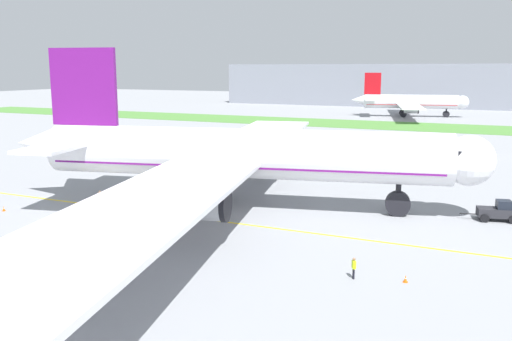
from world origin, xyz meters
name	(u,v)px	position (x,y,z in m)	size (l,w,h in m)	color
ground_plane	(191,208)	(0.00, 0.00, 0.00)	(600.00, 600.00, 0.00)	gray
apron_taxi_line	(174,215)	(0.00, -3.63, 0.00)	(280.00, 0.36, 0.01)	yellow
grass_median_strip	(380,125)	(0.00, 104.94, 0.05)	(320.00, 24.00, 0.10)	#4C8438
airliner_foreground	(235,154)	(4.56, 2.54, 6.30)	(55.85, 89.64, 18.54)	white
pushback_tug	(498,211)	(32.84, 8.96, 1.03)	(5.91, 3.04, 2.27)	#26262B
ground_crew_wingwalker_port	(354,266)	(22.96, -13.76, 1.04)	(0.44, 0.54, 1.71)	black
ground_crew_marshaller_front	(100,196)	(-10.99, -2.89, 1.00)	(0.29, 0.58, 1.65)	black
traffic_cone_near_nose	(4,209)	(-18.88, -10.12, 0.28)	(0.36, 0.36, 0.58)	#F2590C
traffic_cone_port_wing	(405,279)	(26.77, -12.82, 0.28)	(0.36, 0.36, 0.58)	#F2590C
service_truck_baggage_loader	(473,148)	(27.67, 56.12, 1.46)	(5.64, 3.35, 2.62)	white
parked_airliner_far_left	(409,102)	(2.63, 137.26, 4.98)	(37.95, 59.44, 14.70)	white
terminal_building	(367,85)	(-24.05, 189.73, 9.00)	(127.05, 20.00, 18.00)	gray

